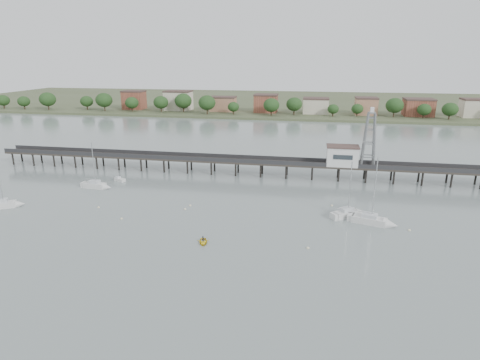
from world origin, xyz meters
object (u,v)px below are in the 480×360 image
object	(u,v)px
sailboat_c	(351,213)
yellow_dinghy	(203,243)
lattice_tower	(369,140)
pier	(249,162)
sailboat_b	(99,186)
sailboat_d	(377,222)
white_tender	(120,180)
sailboat_a	(8,204)

from	to	relation	value
sailboat_c	yellow_dinghy	xyz separation A→B (m)	(-26.88, -17.68, -0.65)
lattice_tower	yellow_dinghy	size ratio (longest dim) A/B	5.12
pier	yellow_dinghy	size ratio (longest dim) A/B	49.50
sailboat_b	sailboat_d	size ratio (longest dim) A/B	0.86
sailboat_c	white_tender	xyz separation A→B (m)	(-58.68, 14.23, -0.25)
lattice_tower	white_tender	bearing A→B (deg)	-169.52
sailboat_c	yellow_dinghy	bearing A→B (deg)	178.20
sailboat_c	pier	bearing A→B (deg)	99.19
pier	sailboat_c	bearing A→B (deg)	-45.67
sailboat_b	sailboat_d	distance (m)	66.67
pier	sailboat_a	distance (m)	59.50
sailboat_c	lattice_tower	bearing A→B (deg)	42.09
white_tender	yellow_dinghy	world-z (taller)	yellow_dinghy
lattice_tower	sailboat_c	bearing A→B (deg)	-102.77
sailboat_a	lattice_tower	bearing A→B (deg)	-4.59
sailboat_c	sailboat_b	size ratio (longest dim) A/B	1.00
lattice_tower	sailboat_d	world-z (taller)	lattice_tower
lattice_tower	sailboat_d	distance (m)	31.58
yellow_dinghy	lattice_tower	bearing A→B (deg)	37.86
sailboat_b	yellow_dinghy	xyz separation A→B (m)	(34.14, -25.22, -0.65)
sailboat_d	white_tender	world-z (taller)	sailboat_d
pier	sailboat_b	size ratio (longest dim) A/B	12.09
sailboat_b	yellow_dinghy	distance (m)	42.45
lattice_tower	sailboat_d	bearing A→B (deg)	-92.32
pier	sailboat_c	size ratio (longest dim) A/B	12.11
pier	sailboat_b	xyz separation A→B (m)	(-35.44, -18.63, -3.15)
sailboat_a	yellow_dinghy	size ratio (longest dim) A/B	4.00
lattice_tower	sailboat_a	xyz separation A→B (m)	(-79.90, -34.45, -10.45)
white_tender	yellow_dinghy	bearing A→B (deg)	-20.51
sailboat_c	sailboat_d	size ratio (longest dim) A/B	0.86
sailboat_c	yellow_dinghy	distance (m)	32.18
sailboat_c	sailboat_b	world-z (taller)	sailboat_b
sailboat_a	sailboat_d	xyz separation A→B (m)	(78.70, 4.68, -0.01)
pier	sailboat_a	size ratio (longest dim) A/B	12.37
pier	lattice_tower	distance (m)	32.34
yellow_dinghy	pier	bearing A→B (deg)	72.95
sailboat_c	white_tender	distance (m)	60.38
sailboat_a	sailboat_c	xyz separation A→B (m)	(73.97, 8.28, -0.00)
sailboat_b	white_tender	xyz separation A→B (m)	(2.33, 6.69, -0.25)
sailboat_a	white_tender	bearing A→B (deg)	27.89
pier	sailboat_c	xyz separation A→B (m)	(25.57, -26.18, -3.15)
yellow_dinghy	sailboat_a	bearing A→B (deg)	153.36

